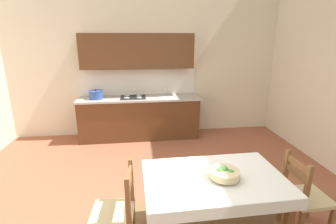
# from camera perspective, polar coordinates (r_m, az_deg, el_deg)

# --- Properties ---
(ground_plane) EXTENTS (6.40, 6.31, 0.10)m
(ground_plane) POSITION_cam_1_polar(r_m,az_deg,el_deg) (3.45, -2.05, -22.36)
(ground_plane) COLOR #99563D
(wall_back) EXTENTS (6.40, 0.12, 4.20)m
(wall_back) POSITION_cam_1_polar(r_m,az_deg,el_deg) (5.59, -5.11, 16.36)
(wall_back) COLOR beige
(wall_back) RESTS_ON ground_plane
(kitchen_cabinetry) EXTENTS (2.55, 0.63, 2.20)m
(kitchen_cabinetry) POSITION_cam_1_polar(r_m,az_deg,el_deg) (5.41, -6.63, 2.97)
(kitchen_cabinetry) COLOR #56331C
(kitchen_cabinetry) RESTS_ON ground_plane
(dining_table) EXTENTS (1.45, 0.97, 0.75)m
(dining_table) POSITION_cam_1_polar(r_m,az_deg,el_deg) (2.75, 10.31, -16.46)
(dining_table) COLOR brown
(dining_table) RESTS_ON ground_plane
(dining_chair_window_side) EXTENTS (0.43, 0.43, 0.93)m
(dining_chair_window_side) POSITION_cam_1_polar(r_m,az_deg,el_deg) (3.27, 28.57, -16.50)
(dining_chair_window_side) COLOR #D1BC89
(dining_chair_window_side) RESTS_ON ground_plane
(dining_chair_tv_side) EXTENTS (0.45, 0.45, 0.93)m
(dining_chair_tv_side) POSITION_cam_1_polar(r_m,az_deg,el_deg) (2.75, -11.53, -21.39)
(dining_chair_tv_side) COLOR #D1BC89
(dining_chair_tv_side) RESTS_ON ground_plane
(fruit_bowl) EXTENTS (0.30, 0.30, 0.12)m
(fruit_bowl) POSITION_cam_1_polar(r_m,az_deg,el_deg) (2.64, 12.72, -13.46)
(fruit_bowl) COLOR beige
(fruit_bowl) RESTS_ON dining_table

